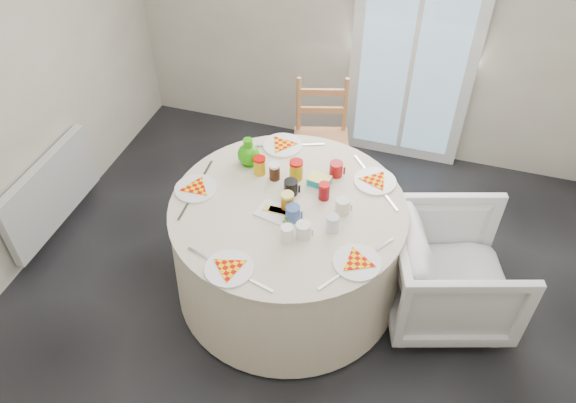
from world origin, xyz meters
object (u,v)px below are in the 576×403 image
(wooden_chair, at_px, (321,143))
(green_pitcher, at_px, (249,151))
(armchair, at_px, (452,269))
(radiator, at_px, (51,193))
(table, at_px, (288,248))

(wooden_chair, relative_size, green_pitcher, 4.89)
(wooden_chair, bearing_deg, green_pitcher, -129.00)
(armchair, bearing_deg, radiator, 75.06)
(wooden_chair, bearing_deg, armchair, -55.98)
(table, height_order, wooden_chair, wooden_chair)
(radiator, relative_size, table, 0.65)
(green_pitcher, bearing_deg, table, -24.82)
(wooden_chair, distance_m, green_pitcher, 0.90)
(wooden_chair, relative_size, armchair, 1.19)
(table, height_order, armchair, armchair)
(radiator, bearing_deg, armchair, 2.50)
(armchair, bearing_deg, table, 79.18)
(radiator, height_order, wooden_chair, wooden_chair)
(wooden_chair, height_order, armchair, wooden_chair)
(table, bearing_deg, radiator, -179.90)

